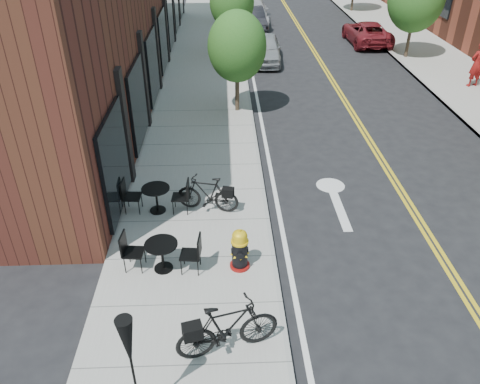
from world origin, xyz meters
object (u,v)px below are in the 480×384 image
object	(u,v)px
bicycle_left	(208,194)
bicycle_right	(228,328)
parked_car_c	(251,12)
bistro_set_b	(162,253)
bistro_set_c	(156,196)
parked_car_far	(367,32)
parked_car_a	(265,49)
patio_umbrella	(129,350)
pedestrian	(477,64)
fire_hydrant	(240,250)
parked_car_b	(252,19)

from	to	relation	value
bicycle_left	bicycle_right	world-z (taller)	bicycle_right
bicycle_right	parked_car_c	world-z (taller)	parked_car_c
bicycle_right	bistro_set_b	bearing A→B (deg)	16.43
bistro_set_c	parked_car_far	distance (m)	20.01
bicycle_right	parked_car_a	size ratio (longest dim) A/B	0.48
bicycle_left	bicycle_right	size ratio (longest dim) A/B	0.87
bistro_set_c	bicycle_left	bearing A→B (deg)	2.65
patio_umbrella	parked_car_a	distance (m)	20.06
parked_car_c	pedestrian	xyz separation A→B (m)	(9.22, -12.78, 0.27)
fire_hydrant	bicycle_right	xyz separation A→B (m)	(-0.31, -2.33, 0.09)
fire_hydrant	parked_car_a	world-z (taller)	parked_car_a
bicycle_right	bistro_set_b	distance (m)	2.73
bicycle_right	bicycle_left	bearing A→B (deg)	-9.59
fire_hydrant	bicycle_left	size ratio (longest dim) A/B	0.62
patio_umbrella	parked_car_far	xyz separation A→B (m)	(9.90, 23.10, -1.10)
patio_umbrella	parked_car_a	size ratio (longest dim) A/B	0.55
bistro_set_c	pedestrian	distance (m)	16.06
pedestrian	bicycle_left	bearing A→B (deg)	23.14
parked_car_c	patio_umbrella	bearing A→B (deg)	-95.00
bicycle_right	parked_car_far	size ratio (longest dim) A/B	0.43
bicycle_right	parked_car_a	distance (m)	18.57
parked_car_a	bicycle_left	bearing A→B (deg)	-96.40
bicycle_left	bistro_set_b	xyz separation A→B (m)	(-0.97, -2.34, -0.04)
fire_hydrant	pedestrian	world-z (taller)	pedestrian
bistro_set_b	patio_umbrella	bearing A→B (deg)	-84.59
patio_umbrella	parked_car_a	world-z (taller)	patio_umbrella
fire_hydrant	bicycle_right	world-z (taller)	bicycle_right
bicycle_left	bistro_set_b	bearing A→B (deg)	-8.47
parked_car_far	fire_hydrant	bearing A→B (deg)	66.65
parked_car_a	parked_car_c	distance (m)	8.43
parked_car_c	parked_car_far	size ratio (longest dim) A/B	1.25
bistro_set_b	bistro_set_c	bearing A→B (deg)	104.91
parked_car_a	fire_hydrant	bearing A→B (deg)	-92.15
fire_hydrant	parked_car_a	size ratio (longest dim) A/B	0.26
bicycle_left	parked_car_b	xyz separation A→B (m)	(2.43, 20.72, 0.07)
fire_hydrant	bicycle_right	distance (m)	2.35
fire_hydrant	bicycle_left	bearing A→B (deg)	104.04
parked_car_a	pedestrian	world-z (taller)	pedestrian
pedestrian	parked_car_b	bearing A→B (deg)	-66.62
bicycle_left	parked_car_far	distance (m)	19.35
pedestrian	parked_car_a	bearing A→B (deg)	-41.73
parked_car_far	parked_car_b	bearing A→B (deg)	-29.32
parked_car_far	bistro_set_b	bearing A→B (deg)	62.45
fire_hydrant	parked_car_far	size ratio (longest dim) A/B	0.23
pedestrian	bistro_set_b	bearing A→B (deg)	27.16
bistro_set_b	patio_umbrella	size ratio (longest dim) A/B	0.78
bistro_set_c	parked_car_b	distance (m)	21.06
bicycle_right	pedestrian	xyz separation A→B (m)	(11.18, 14.08, 0.39)
parked_car_b	pedestrian	xyz separation A→B (m)	(9.22, -11.31, 0.40)
parked_car_b	fire_hydrant	bearing A→B (deg)	-98.95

